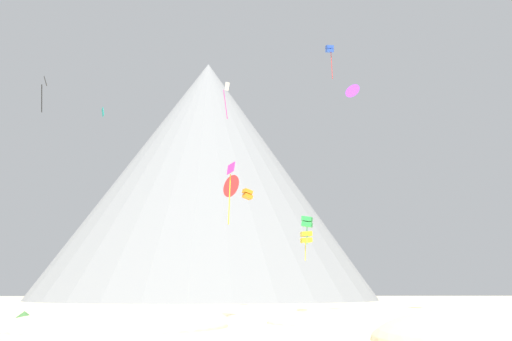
{
  "coord_description": "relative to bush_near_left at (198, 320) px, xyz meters",
  "views": [
    {
      "loc": [
        -1.64,
        -24.26,
        2.21
      ],
      "look_at": [
        2.86,
        47.63,
        16.79
      ],
      "focal_mm": 41.48,
      "sensor_mm": 36.0,
      "label": 1
    }
  ],
  "objects": [
    {
      "name": "bush_near_left",
      "position": [
        0.0,
        0.0,
        0.0
      ],
      "size": [
        3.01,
        3.01,
        0.74
      ],
      "primitive_type": "cone",
      "rotation": [
        0.0,
        0.0,
        4.45
      ],
      "color": "#568442",
      "rests_on": "ground_plane"
    },
    {
      "name": "kite_magenta_low",
      "position": [
        2.11,
        8.79,
        10.62
      ],
      "size": [
        0.68,
        1.09,
        5.09
      ],
      "rotation": [
        0.0,
        0.0,
        4.5
      ],
      "color": "#D1339E"
    },
    {
      "name": "rock_massif",
      "position": [
        -1.8,
        96.28,
        25.67
      ],
      "size": [
        103.81,
        103.81,
        55.11
      ],
      "color": "slate",
      "rests_on": "ground_plane"
    },
    {
      "name": "dune_foreground_right",
      "position": [
        -4.91,
        -0.61,
        -0.37
      ],
      "size": [
        17.16,
        18.23,
        2.17
      ],
      "primitive_type": "ellipsoid",
      "rotation": [
        0.0,
        0.0,
        2.85
      ],
      "color": "beige",
      "rests_on": "ground_plane"
    },
    {
      "name": "kite_yellow_low",
      "position": [
        11.01,
        27.82,
        7.63
      ],
      "size": [
        1.26,
        1.24,
        3.26
      ],
      "rotation": [
        0.0,
        0.0,
        1.66
      ],
      "color": "yellow"
    },
    {
      "name": "bush_low_patch",
      "position": [
        -12.37,
        5.72,
        0.01
      ],
      "size": [
        2.62,
        2.62,
        0.75
      ],
      "primitive_type": "cone",
      "rotation": [
        0.0,
        0.0,
        5.26
      ],
      "color": "#386633",
      "rests_on": "ground_plane"
    },
    {
      "name": "kite_red_low",
      "position": [
        2.35,
        12.63,
        10.66
      ],
      "size": [
        1.81,
        1.98,
        2.05
      ],
      "rotation": [
        0.0,
        0.0,
        2.27
      ],
      "color": "red"
    },
    {
      "name": "kite_white_mid",
      "position": [
        1.85,
        21.87,
        22.25
      ],
      "size": [
        0.7,
        0.55,
        3.99
      ],
      "rotation": [
        0.0,
        0.0,
        3.04
      ],
      "color": "white"
    },
    {
      "name": "bush_far_left",
      "position": [
        19.62,
        5.12,
        -0.16
      ],
      "size": [
        2.87,
        2.87,
        0.42
      ],
      "primitive_type": "cone",
      "rotation": [
        0.0,
        0.0,
        4.32
      ],
      "color": "#386633",
      "rests_on": "ground_plane"
    },
    {
      "name": "kite_green_low",
      "position": [
        10.27,
        22.17,
        8.71
      ],
      "size": [
        1.33,
        1.3,
        2.9
      ],
      "rotation": [
        0.0,
        0.0,
        1.28
      ],
      "color": "green"
    },
    {
      "name": "kite_black_mid",
      "position": [
        -14.85,
        14.32,
        19.88
      ],
      "size": [
        0.47,
        0.57,
        3.35
      ],
      "rotation": [
        0.0,
        0.0,
        4.04
      ],
      "color": "black"
    },
    {
      "name": "kite_teal_mid",
      "position": [
        -13.59,
        34.68,
        23.84
      ],
      "size": [
        0.54,
        1.01,
        1.14
      ],
      "rotation": [
        0.0,
        0.0,
        1.1
      ],
      "color": "teal"
    },
    {
      "name": "kite_violet_mid",
      "position": [
        15.26,
        21.01,
        22.51
      ],
      "size": [
        1.79,
        1.69,
        1.67
      ],
      "rotation": [
        0.0,
        0.0,
        2.43
      ],
      "color": "purple"
    },
    {
      "name": "kite_orange_mid",
      "position": [
        5.28,
        46.24,
        15.41
      ],
      "size": [
        1.67,
        1.61,
        1.55
      ],
      "rotation": [
        0.0,
        0.0,
        5.09
      ],
      "color": "orange"
    },
    {
      "name": "dune_midground",
      "position": [
        14.17,
        4.46,
        -0.37
      ],
      "size": [
        23.81,
        20.62,
        1.81
      ],
      "primitive_type": "ellipsoid",
      "rotation": [
        0.0,
        0.0,
        0.38
      ],
      "color": "#CCBA8E",
      "rests_on": "ground_plane"
    },
    {
      "name": "kite_blue_high",
      "position": [
        15.72,
        35.47,
        33.41
      ],
      "size": [
        1.01,
        1.08,
        4.82
      ],
      "rotation": [
        0.0,
        0.0,
        0.08
      ],
      "color": "blue"
    }
  ]
}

